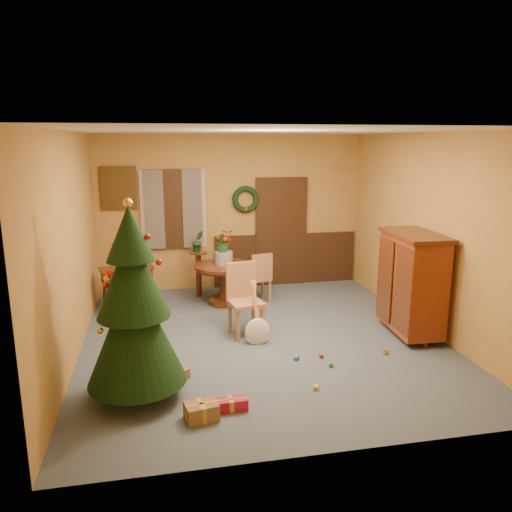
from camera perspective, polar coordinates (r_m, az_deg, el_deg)
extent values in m
plane|color=#3D4E59|center=(7.26, 0.69, -9.45)|extent=(5.50, 5.50, 0.00)
plane|color=silver|center=(6.71, 0.76, 14.10)|extent=(5.50, 5.50, 0.00)
plane|color=olive|center=(9.51, -2.76, 5.01)|extent=(5.00, 0.00, 5.00)
plane|color=olive|center=(4.27, 8.50, -5.23)|extent=(5.00, 0.00, 5.00)
plane|color=olive|center=(6.78, -20.42, 0.92)|extent=(0.00, 5.50, 5.50)
plane|color=olive|center=(7.75, 19.14, 2.46)|extent=(0.00, 5.50, 5.50)
cube|color=black|center=(9.85, 3.38, -0.33)|extent=(2.80, 0.06, 1.00)
cube|color=black|center=(9.71, 2.87, 2.79)|extent=(1.00, 0.08, 2.10)
cube|color=white|center=(9.74, 2.82, 2.53)|extent=(0.80, 0.03, 1.90)
cube|color=black|center=(9.34, -9.43, 5.33)|extent=(1.05, 0.08, 1.45)
cube|color=white|center=(9.37, -9.44, 5.35)|extent=(0.88, 0.03, 1.25)
cube|color=white|center=(9.29, -11.77, 5.19)|extent=(0.42, 0.02, 1.45)
cube|color=white|center=(9.31, -7.07, 5.38)|extent=(0.42, 0.02, 1.45)
torus|color=black|center=(9.44, -1.19, 6.50)|extent=(0.51, 0.11, 0.51)
cube|color=#4C3819|center=(9.33, -15.41, 7.50)|extent=(0.62, 0.05, 0.78)
cube|color=gray|center=(9.36, -15.40, 7.52)|extent=(0.48, 0.02, 0.62)
cylinder|color=black|center=(8.58, -3.71, -1.15)|extent=(1.02, 1.02, 0.05)
cylinder|color=black|center=(8.59, -3.70, -1.50)|extent=(0.91, 0.91, 0.04)
cylinder|color=black|center=(8.67, -3.68, -3.26)|extent=(0.16, 0.16, 0.57)
cylinder|color=black|center=(8.76, -3.65, -5.15)|extent=(0.55, 0.55, 0.09)
cylinder|color=slate|center=(8.55, -3.72, -0.23)|extent=(0.31, 0.31, 0.23)
imported|color=#1E4C23|center=(8.48, -3.75, 1.77)|extent=(0.34, 0.30, 0.38)
cube|color=brown|center=(7.24, -1.17, -5.40)|extent=(0.53, 0.53, 0.05)
cube|color=brown|center=(7.33, -1.73, -2.75)|extent=(0.46, 0.12, 0.54)
cube|color=brown|center=(7.54, -0.32, -6.66)|extent=(0.06, 0.06, 0.47)
cube|color=brown|center=(7.43, -3.00, -7.00)|extent=(0.06, 0.06, 0.47)
cube|color=brown|center=(7.22, 0.73, -7.58)|extent=(0.06, 0.06, 0.47)
cube|color=brown|center=(7.10, -2.06, -7.96)|extent=(0.06, 0.06, 0.47)
cube|color=brown|center=(8.80, 0.24, -2.55)|extent=(0.45, 0.45, 0.05)
cube|color=brown|center=(8.59, 0.71, -1.26)|extent=(0.38, 0.12, 0.45)
cube|color=brown|center=(8.67, -0.29, -4.27)|extent=(0.05, 0.05, 0.39)
cube|color=brown|center=(8.79, 1.57, -4.03)|extent=(0.05, 0.05, 0.39)
cube|color=brown|center=(8.94, -1.06, -3.73)|extent=(0.05, 0.05, 0.39)
cube|color=brown|center=(9.06, 0.75, -3.51)|extent=(0.05, 0.05, 0.39)
cylinder|color=black|center=(9.11, -6.57, -2.16)|extent=(0.10, 0.10, 0.80)
cylinder|color=black|center=(9.01, -6.64, 0.37)|extent=(0.32, 0.32, 0.03)
imported|color=#19471E|center=(8.96, -6.67, 1.68)|extent=(0.26, 0.23, 0.39)
cylinder|color=#382111|center=(5.85, -13.28, -14.40)|extent=(0.14, 0.14, 0.23)
cone|color=black|center=(5.56, -13.67, -7.87)|extent=(1.07, 1.07, 1.27)
cone|color=black|center=(5.38, -14.00, -2.03)|extent=(0.78, 0.78, 0.93)
cone|color=black|center=(5.29, -14.26, 2.57)|extent=(0.51, 0.51, 0.59)
sphere|color=gold|center=(5.24, -14.45, 5.92)|extent=(0.10, 0.10, 0.10)
cube|color=black|center=(8.52, -14.59, -1.38)|extent=(0.91, 0.62, 0.05)
cube|color=black|center=(8.55, -14.54, -2.21)|extent=(0.85, 0.57, 0.18)
cube|color=black|center=(8.65, -16.78, -3.87)|extent=(0.12, 0.30, 0.69)
cube|color=black|center=(8.60, -12.09, -3.68)|extent=(0.12, 0.30, 0.69)
cube|color=#501809|center=(7.51, 17.41, -3.00)|extent=(0.61, 1.14, 1.38)
cube|color=black|center=(7.35, 17.78, 2.31)|extent=(0.68, 1.21, 0.06)
cylinder|color=black|center=(7.36, 18.76, -9.43)|extent=(0.08, 0.08, 0.10)
cylinder|color=black|center=(8.12, 15.48, -7.07)|extent=(0.08, 0.08, 0.10)
cube|color=brown|center=(5.35, -6.25, -17.22)|extent=(0.36, 0.29, 0.17)
cube|color=#B68A30|center=(5.35, -6.25, -17.22)|extent=(0.33, 0.09, 0.18)
cube|color=#B68A30|center=(5.35, -6.25, -17.22)|extent=(0.09, 0.25, 0.18)
cube|color=maroon|center=(6.17, -10.84, -12.73)|extent=(0.34, 0.34, 0.24)
cube|color=#B68A30|center=(6.17, -10.84, -12.73)|extent=(0.21, 0.18, 0.25)
cube|color=#B68A30|center=(6.17, -10.84, -12.73)|extent=(0.18, 0.21, 0.25)
cube|color=brown|center=(6.15, -8.85, -13.30)|extent=(0.29, 0.29, 0.13)
cube|color=#B68A30|center=(6.15, -8.85, -13.30)|extent=(0.19, 0.19, 0.13)
cube|color=#B68A30|center=(6.15, -8.85, -13.30)|extent=(0.14, 0.14, 0.13)
cube|color=maroon|center=(5.50, -2.89, -16.59)|extent=(0.35, 0.15, 0.12)
cube|color=#B68A30|center=(5.50, -2.89, -16.59)|extent=(0.36, 0.03, 0.13)
cube|color=#B68A30|center=(5.50, -2.89, -16.59)|extent=(0.05, 0.15, 0.13)
cube|color=blue|center=(6.62, 4.65, -11.57)|extent=(0.09, 0.09, 0.05)
sphere|color=#227E2A|center=(6.48, 8.56, -12.19)|extent=(0.06, 0.06, 0.06)
cube|color=gold|center=(5.93, 6.85, -14.69)|extent=(0.08, 0.09, 0.05)
sphere|color=red|center=(6.71, 7.47, -11.24)|extent=(0.06, 0.06, 0.06)
cube|color=gold|center=(6.98, 14.57, -10.62)|extent=(0.09, 0.08, 0.05)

